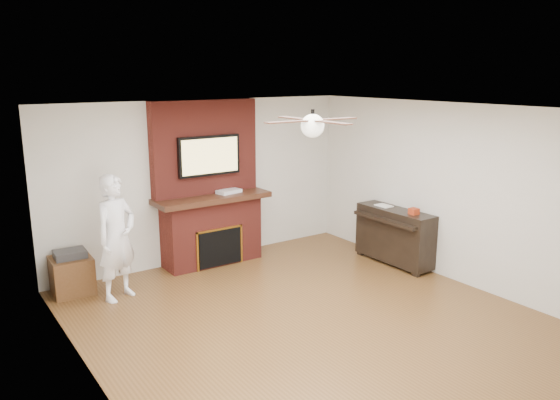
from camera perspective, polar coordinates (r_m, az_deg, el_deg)
room_shell at (r=6.26m, az=3.29°, el=-2.04°), size 5.36×5.86×2.86m
fireplace at (r=8.42m, az=-7.41°, el=0.04°), size 1.78×0.64×2.50m
tv at (r=8.25m, az=-7.40°, el=4.62°), size 1.00×0.08×0.60m
ceiling_fan at (r=6.07m, az=3.42°, el=7.86°), size 1.21×1.21×0.31m
person at (r=7.33m, az=-16.70°, el=-3.78°), size 0.72×0.62×1.65m
side_table at (r=7.87m, az=-20.93°, el=-7.17°), size 0.54×0.54×0.59m
piano at (r=8.58m, az=11.85°, el=-3.57°), size 0.49×1.32×0.95m
cable_box at (r=8.45m, az=-5.37°, el=0.91°), size 0.40×0.28×0.05m
candle_orange at (r=8.44m, az=-8.01°, el=-6.54°), size 0.07×0.07×0.13m
candle_green at (r=8.51m, az=-6.90°, el=-6.44°), size 0.07×0.07×0.10m
candle_cream at (r=8.58m, az=-5.41°, el=-6.19°), size 0.07×0.07×0.11m
candle_blue at (r=8.63m, az=-5.18°, el=-6.20°), size 0.06×0.06×0.07m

